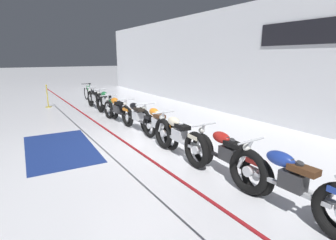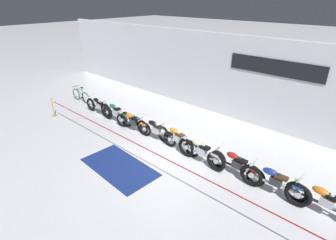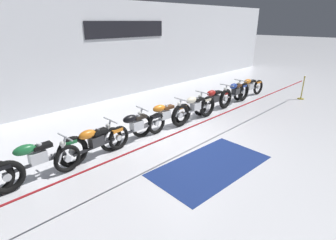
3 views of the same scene
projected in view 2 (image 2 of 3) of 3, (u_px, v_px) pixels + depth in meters
ground_plane at (167, 156)px, 10.55m from camera, size 120.00×120.00×0.00m
back_wall at (236, 78)px, 13.09m from camera, size 28.00×0.29×4.20m
motorcycle_black_0 at (99, 107)px, 14.04m from camera, size 2.33×0.62×0.94m
motorcycle_green_1 at (115, 113)px, 13.20m from camera, size 2.47×0.62×0.97m
motorcycle_orange_2 at (133, 122)px, 12.32m from camera, size 2.21×0.62×0.92m
motorcycle_black_3 at (155, 130)px, 11.55m from camera, size 2.37×0.62×0.92m
motorcycle_orange_4 at (177, 139)px, 10.86m from camera, size 2.42×0.62×0.94m
motorcycle_cream_5 at (200, 152)px, 9.92m from camera, size 2.21×0.62×0.97m
motorcycle_red_6 at (236, 165)px, 9.21m from camera, size 2.22×0.62×0.92m
motorcycle_blue_7 at (274, 182)px, 8.30m from camera, size 2.30×0.62×0.98m
motorcycle_orange_8 at (324, 202)px, 7.53m from camera, size 2.28×0.62×0.93m
bicycle at (81, 96)px, 15.82m from camera, size 1.72×0.48×0.95m
stanchion_far_left at (117, 137)px, 10.42m from camera, size 13.86×0.28×1.05m
floor_banner at (119, 167)px, 9.86m from camera, size 3.12×1.75×0.01m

